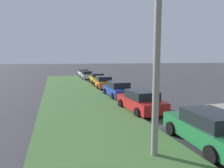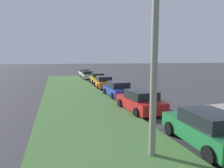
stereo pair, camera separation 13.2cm
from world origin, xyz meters
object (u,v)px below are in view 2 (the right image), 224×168
parked_car_orange (104,82)px  parked_car_yellow (97,78)px  parked_car_red (140,101)px  streetlight (165,35)px  parked_car_green (207,129)px  parked_car_white (84,73)px  parked_car_blue (118,89)px  parked_car_silver (87,75)px

parked_car_orange → parked_car_yellow: (5.51, -0.40, 0.00)m
parked_car_red → streetlight: 7.44m
parked_car_green → parked_car_white: 34.92m
parked_car_blue → parked_car_silver: size_ratio=1.00×
parked_car_red → streetlight: bearing=159.7°
parked_car_blue → parked_car_red: bearing=177.8°
parked_car_red → parked_car_yellow: size_ratio=1.01×
parked_car_orange → parked_car_silver: bearing=3.5°
parked_car_red → parked_car_silver: (23.05, -0.05, 0.00)m
parked_car_yellow → parked_car_green: bearing=-178.5°
parked_car_white → streetlight: 35.57m
streetlight → parked_car_white: bearing=-3.7°
parked_car_red → parked_car_white: bearing=-4.0°
parked_car_yellow → streetlight: streetlight is taller
parked_car_red → parked_car_yellow: bearing=-5.4°
parked_car_orange → parked_car_white: (17.50, -0.15, 0.00)m
parked_car_red → parked_car_white: 29.12m
parked_car_red → parked_car_blue: (5.54, -0.16, 0.00)m
streetlight → parked_car_green: bearing=-80.5°
parked_car_green → parked_car_red: bearing=7.2°
parked_car_silver → parked_car_white: 6.07m
parked_car_blue → parked_car_yellow: (11.58, -0.48, 0.00)m
parked_car_green → parked_car_yellow: bearing=2.5°
parked_car_orange → parked_car_red: bearing=-178.6°
parked_car_white → streetlight: size_ratio=0.58×
parked_car_orange → parked_car_yellow: size_ratio=1.00×
parked_car_green → streetlight: streetlight is taller
parked_car_silver → streetlight: 29.54m
parked_car_yellow → streetlight: size_ratio=0.58×
parked_car_orange → parked_car_yellow: 5.52m
parked_car_green → parked_car_blue: 11.34m
parked_car_green → parked_car_yellow: (22.93, -0.23, 0.00)m
parked_car_orange → parked_car_white: same height
parked_car_red → parked_car_silver: 23.05m
parked_car_white → parked_car_silver: bearing=174.1°
parked_car_blue → parked_car_silver: bearing=-0.2°
parked_car_green → parked_car_white: bearing=3.1°
parked_car_orange → parked_car_silver: same height
parked_car_green → parked_car_red: (5.81, 0.41, 0.00)m
parked_car_red → parked_car_blue: 5.54m
parked_car_blue → parked_car_orange: (6.07, -0.08, 0.00)m
parked_car_red → parked_car_silver: bearing=-3.4°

